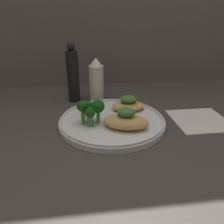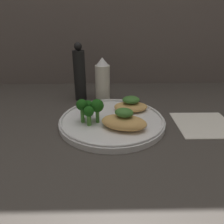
{
  "view_description": "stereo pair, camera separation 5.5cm",
  "coord_description": "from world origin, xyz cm",
  "views": [
    {
      "loc": [
        -6.35,
        -49.36,
        25.81
      ],
      "look_at": [
        0.0,
        0.0,
        3.4
      ],
      "focal_mm": 35.0,
      "sensor_mm": 36.0,
      "label": 1
    },
    {
      "loc": [
        -0.91,
        -49.76,
        25.81
      ],
      "look_at": [
        0.0,
        0.0,
        3.4
      ],
      "focal_mm": 35.0,
      "sensor_mm": 36.0,
      "label": 2
    }
  ],
  "objects": [
    {
      "name": "ground_plane",
      "position": [
        0.0,
        0.0,
        -0.5
      ],
      "size": [
        180.0,
        180.0,
        1.0
      ],
      "primitive_type": "cube",
      "color": "#3D3833"
    },
    {
      "name": "grilled_meat_front",
      "position": [
        2.67,
        -4.77,
        3.21
      ],
      "size": [
        12.05,
        9.17,
        4.98
      ],
      "color": "tan",
      "rests_on": "plate"
    },
    {
      "name": "plate",
      "position": [
        0.0,
        0.0,
        0.99
      ],
      "size": [
        26.73,
        26.73,
        2.0
      ],
      "color": "white",
      "rests_on": "ground_plane"
    },
    {
      "name": "sauce_bottle",
      "position": [
        -2.7,
        18.15,
        6.53
      ],
      "size": [
        4.66,
        4.66,
        13.65
      ],
      "color": "silver",
      "rests_on": "ground_plane"
    },
    {
      "name": "grilled_meat_middle",
      "position": [
        5.28,
        5.51,
        2.93
      ],
      "size": [
        9.18,
        6.1,
        4.09
      ],
      "color": "tan",
      "rests_on": "plate"
    },
    {
      "name": "pepper_grinder",
      "position": [
        -9.92,
        18.15,
        8.43
      ],
      "size": [
        3.72,
        3.72,
        18.17
      ],
      "color": "black",
      "rests_on": "ground_plane"
    },
    {
      "name": "napkin",
      "position": [
        23.46,
        -0.87,
        0.2
      ],
      "size": [
        14.16,
        14.16,
        0.4
      ],
      "color": "silver",
      "rests_on": "ground_plane"
    },
    {
      "name": "broccoli_bunch",
      "position": [
        -5.35,
        -1.54,
        5.28
      ],
      "size": [
        6.63,
        5.58,
        6.03
      ],
      "color": "#4C8E38",
      "rests_on": "plate"
    }
  ]
}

